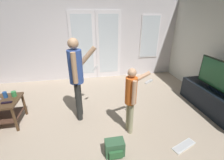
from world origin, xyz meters
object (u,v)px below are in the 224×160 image
flat_screen_tv (221,77)px  tv_remote_black (7,103)px  loose_keyboard (184,146)px  person_child (131,96)px  person_adult (77,74)px  cup_by_laptop (5,95)px  tv_stand (214,102)px  backpack (115,148)px  cup_near_edge (14,94)px

flat_screen_tv → tv_remote_black: size_ratio=6.70×
loose_keyboard → person_child: bearing=145.4°
person_adult → cup_by_laptop: size_ratio=13.69×
person_child → tv_stand: bearing=7.0°
loose_keyboard → tv_remote_black: 3.10m
person_adult → loose_keyboard: person_adult is taller
tv_stand → flat_screen_tv: bearing=114.5°
person_adult → backpack: bearing=-63.9°
backpack → person_child: bearing=51.3°
person_child → cup_by_laptop: person_child is taller
cup_near_edge → cup_by_laptop: 0.14m
tv_stand → backpack: (-2.29, -0.70, -0.12)m
person_child → person_adult: bearing=147.0°
person_adult → tv_remote_black: person_adult is taller
flat_screen_tv → tv_remote_black: (-4.05, 0.25, -0.28)m
tv_remote_black → flat_screen_tv: bearing=-6.5°
person_child → tv_remote_black: 2.19m
cup_by_laptop → cup_near_edge: bearing=9.5°
loose_keyboard → cup_by_laptop: bearing=157.6°
person_child → cup_near_edge: 2.22m
flat_screen_tv → person_adult: 2.82m
cup_near_edge → cup_by_laptop: cup_by_laptop is taller
flat_screen_tv → loose_keyboard: size_ratio=2.49×
tv_stand → backpack: 2.40m
backpack → loose_keyboard: backpack is taller
tv_remote_black → loose_keyboard: bearing=-22.4°
backpack → person_adult: bearing=116.1°
loose_keyboard → tv_remote_black: size_ratio=2.69×
person_adult → cup_by_laptop: 1.41m
flat_screen_tv → person_adult: (-2.80, 0.33, 0.15)m
cup_by_laptop → person_adult: bearing=-5.9°
cup_near_edge → backpack: bearing=-34.9°
tv_stand → person_child: bearing=-173.0°
person_adult → loose_keyboard: size_ratio=3.49×
person_child → cup_by_laptop: 2.34m
loose_keyboard → tv_remote_black: tv_remote_black is taller
person_adult → tv_remote_black: (-1.25, -0.08, -0.43)m
tv_stand → tv_remote_black: tv_remote_black is taller
person_adult → backpack: size_ratio=5.59×
flat_screen_tv → backpack: (-2.29, -0.70, -0.69)m
tv_stand → tv_remote_black: (-4.05, 0.26, 0.28)m
cup_near_edge → flat_screen_tv: bearing=-7.0°
loose_keyboard → person_adult: bearing=146.3°
person_adult → loose_keyboard: (1.64, -1.09, -0.95)m
tv_remote_black → cup_near_edge: bearing=77.6°
tv_stand → flat_screen_tv: flat_screen_tv is taller
tv_remote_black → person_adult: bearing=0.5°
flat_screen_tv → cup_near_edge: (-4.01, 0.49, -0.24)m
cup_by_laptop → tv_remote_black: cup_by_laptop is taller
tv_stand → cup_by_laptop: cup_by_laptop is taller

